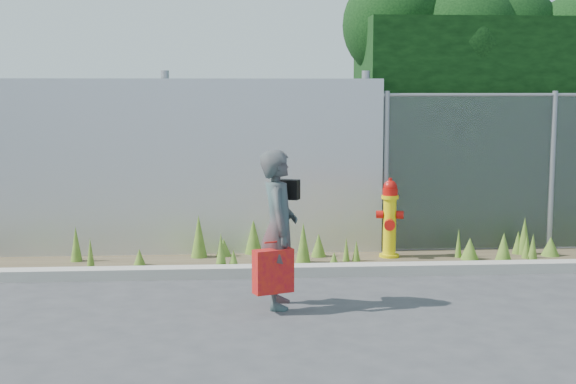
{
  "coord_description": "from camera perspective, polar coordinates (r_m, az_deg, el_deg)",
  "views": [
    {
      "loc": [
        -0.89,
        -6.93,
        2.09
      ],
      "look_at": [
        -0.3,
        1.4,
        1.0
      ],
      "focal_mm": 50.0,
      "sensor_mm": 36.0,
      "label": 1
    }
  ],
  "objects": [
    {
      "name": "red_tote_bag",
      "position": [
        7.5,
        -1.07,
        -5.64
      ],
      "size": [
        0.37,
        0.14,
        0.49
      ],
      "rotation": [
        0.0,
        0.0,
        0.39
      ],
      "color": "#9F091E"
    },
    {
      "name": "ground",
      "position": [
        7.29,
        3.16,
        -9.23
      ],
      "size": [
        80.0,
        80.0,
        0.0
      ],
      "primitive_type": "plane",
      "color": "#3A3A3C",
      "rests_on": "ground"
    },
    {
      "name": "curb",
      "position": [
        9.01,
        1.73,
        -5.59
      ],
      "size": [
        16.0,
        0.22,
        0.12
      ],
      "primitive_type": "cube",
      "color": "#AAA499",
      "rests_on": "ground"
    },
    {
      "name": "woman",
      "position": [
        7.62,
        -0.68,
        -2.65
      ],
      "size": [
        0.39,
        0.57,
        1.51
      ],
      "primitive_type": "imported",
      "rotation": [
        0.0,
        0.0,
        1.52
      ],
      "color": "#0F6463",
      "rests_on": "ground"
    },
    {
      "name": "black_shoulder_bag",
      "position": [
        7.72,
        -0.14,
        0.19
      ],
      "size": [
        0.26,
        0.11,
        0.19
      ],
      "rotation": [
        0.0,
        0.0,
        -0.41
      ],
      "color": "black"
    },
    {
      "name": "fire_hydrant",
      "position": [
        9.89,
        7.25,
        -1.97
      ],
      "size": [
        0.33,
        0.3,
        1.0
      ],
      "rotation": [
        0.0,
        0.0,
        -0.2
      ],
      "color": "yellow",
      "rests_on": "ground"
    },
    {
      "name": "weed_strip",
      "position": [
        9.69,
        3.2,
        -4.24
      ],
      "size": [
        16.0,
        1.32,
        0.53
      ],
      "color": "brown",
      "rests_on": "ground"
    },
    {
      "name": "corrugated_fence",
      "position": [
        10.26,
        -17.31,
        1.58
      ],
      "size": [
        8.5,
        0.21,
        2.3
      ],
      "color": "silver",
      "rests_on": "ground"
    }
  ]
}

